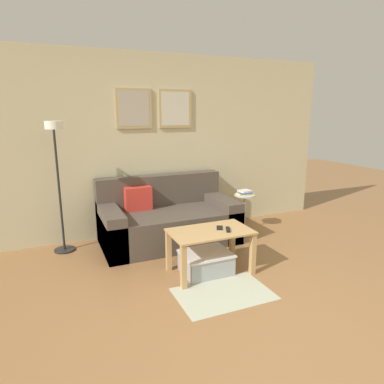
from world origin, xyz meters
The scene contains 11 objects.
ground_plane centered at (0.00, 0.00, 0.00)m, with size 16.00×16.00×0.00m, color olive.
wall_back centered at (0.00, 2.84, 1.28)m, with size 5.60×0.09×2.55m.
area_rug centered at (0.05, 0.78, 0.00)m, with size 0.94×0.62×0.01m, color #B2B79E.
couch centered at (0.01, 2.34, 0.30)m, with size 1.81×0.96×0.88m.
coffee_table centered at (0.13, 1.25, 0.39)m, with size 0.90×0.53×0.49m.
storage_bin centered at (0.09, 1.27, 0.12)m, with size 0.54×0.44×0.24m.
floor_lamp centered at (-1.33, 2.41, 1.11)m, with size 0.26×0.47×1.66m.
side_table centered at (1.21, 2.29, 0.33)m, with size 0.31×0.31×0.56m.
book_stack centered at (1.22, 2.31, 0.59)m, with size 0.24×0.19×0.06m.
remote_control centered at (0.31, 1.18, 0.50)m, with size 0.04×0.15×0.02m, color black.
cell_phone centered at (0.26, 1.28, 0.50)m, with size 0.07×0.14×0.01m, color black.
Camera 1 is at (-1.45, -1.92, 1.77)m, focal length 32.00 mm.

